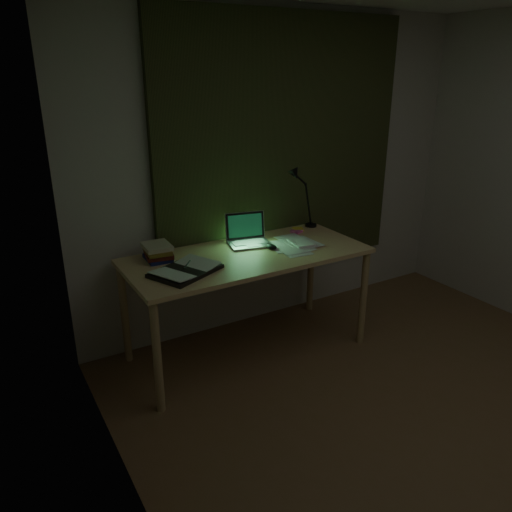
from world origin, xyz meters
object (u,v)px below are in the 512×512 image
(laptop, at_px, (250,231))
(loose_papers, at_px, (294,244))
(desk_lamp, at_px, (312,196))
(desk, at_px, (248,304))
(open_textbook, at_px, (185,270))
(book_stack, at_px, (157,252))

(laptop, xyz_separation_m, loose_papers, (0.29, -0.17, -0.10))
(desk_lamp, bearing_deg, desk, -155.31)
(open_textbook, distance_m, desk_lamp, 1.39)
(desk, xyz_separation_m, laptop, (0.11, 0.16, 0.51))
(laptop, height_order, book_stack, laptop)
(desk, bearing_deg, loose_papers, -1.65)
(loose_papers, bearing_deg, desk, 178.35)
(laptop, xyz_separation_m, open_textbook, (-0.63, -0.26, -0.09))
(laptop, relative_size, desk_lamp, 0.67)
(desk, relative_size, desk_lamp, 3.36)
(desk, height_order, open_textbook, open_textbook)
(open_textbook, xyz_separation_m, book_stack, (-0.07, 0.32, 0.04))
(loose_papers, bearing_deg, book_stack, 167.09)
(laptop, bearing_deg, desk_lamp, 24.63)
(book_stack, relative_size, desk_lamp, 0.41)
(open_textbook, bearing_deg, desk, -13.68)
(open_textbook, relative_size, loose_papers, 1.26)
(laptop, distance_m, book_stack, 0.71)
(laptop, distance_m, open_textbook, 0.69)
(laptop, bearing_deg, loose_papers, -17.90)
(laptop, bearing_deg, desk, -113.12)
(desk, xyz_separation_m, loose_papers, (0.40, -0.01, 0.41))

